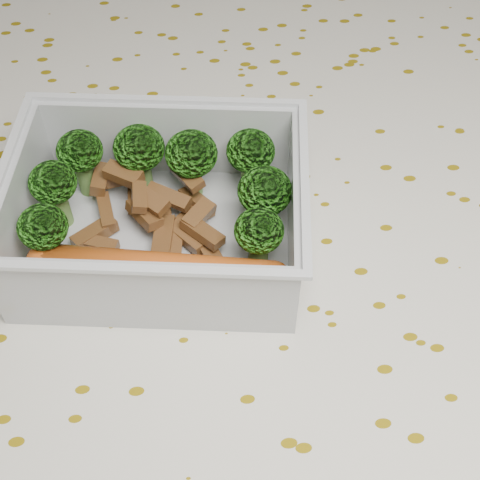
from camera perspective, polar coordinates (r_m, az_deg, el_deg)
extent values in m
cube|color=brown|center=(0.48, 0.30, -4.74)|extent=(1.40, 0.90, 0.04)
cube|color=silver|center=(0.46, 0.31, -3.12)|extent=(1.46, 0.96, 0.01)
cube|color=silver|center=(0.88, -3.29, 18.82)|extent=(1.46, 0.01, 0.18)
cube|color=silver|center=(0.48, -6.69, -0.04)|extent=(0.21, 0.17, 0.00)
cube|color=silver|center=(0.50, -6.12, 8.55)|extent=(0.19, 0.03, 0.06)
cube|color=silver|center=(0.41, -8.21, -4.66)|extent=(0.19, 0.03, 0.06)
cube|color=silver|center=(0.45, 4.60, 2.26)|extent=(0.02, 0.13, 0.06)
cube|color=silver|center=(0.47, -18.07, 2.83)|extent=(0.02, 0.13, 0.06)
cube|color=silver|center=(0.48, -6.38, 11.80)|extent=(0.20, 0.03, 0.00)
cube|color=silver|center=(0.38, -8.85, -2.50)|extent=(0.20, 0.03, 0.00)
cube|color=silver|center=(0.42, 5.55, 5.15)|extent=(0.03, 0.14, 0.00)
cube|color=silver|center=(0.45, -19.66, 5.57)|extent=(0.03, 0.14, 0.00)
cylinder|color=#608C3F|center=(0.51, -12.99, 5.29)|extent=(0.02, 0.02, 0.03)
ellipsoid|color=#369020|center=(0.49, -13.53, 7.42)|extent=(0.03, 0.03, 0.03)
cylinder|color=#608C3F|center=(0.50, -8.27, 5.61)|extent=(0.02, 0.02, 0.03)
ellipsoid|color=#369020|center=(0.48, -8.62, 7.78)|extent=(0.04, 0.04, 0.03)
cylinder|color=#608C3F|center=(0.49, -4.01, 5.16)|extent=(0.02, 0.02, 0.03)
ellipsoid|color=#369020|center=(0.48, -4.18, 7.35)|extent=(0.04, 0.04, 0.03)
cylinder|color=#608C3F|center=(0.49, 0.87, 5.40)|extent=(0.02, 0.02, 0.03)
ellipsoid|color=#369020|center=(0.48, 0.91, 7.60)|extent=(0.03, 0.03, 0.03)
cylinder|color=#608C3F|center=(0.49, -15.05, 2.65)|extent=(0.02, 0.02, 0.03)
ellipsoid|color=#369020|center=(0.47, -15.69, 4.76)|extent=(0.03, 0.03, 0.03)
cylinder|color=#608C3F|center=(0.47, 2.05, 2.03)|extent=(0.02, 0.02, 0.03)
ellipsoid|color=#369020|center=(0.45, 2.14, 4.21)|extent=(0.04, 0.04, 0.03)
cylinder|color=#608C3F|center=(0.46, -15.78, -0.98)|extent=(0.02, 0.02, 0.03)
ellipsoid|color=#369020|center=(0.44, -16.48, 1.09)|extent=(0.03, 0.03, 0.03)
cylinder|color=#608C3F|center=(0.44, 1.56, -1.36)|extent=(0.02, 0.02, 0.03)
ellipsoid|color=#369020|center=(0.42, 1.64, 0.79)|extent=(0.03, 0.03, 0.03)
cube|color=brown|center=(0.50, -8.94, 3.73)|extent=(0.01, 0.03, 0.01)
cube|color=brown|center=(0.46, -3.56, 2.15)|extent=(0.03, 0.03, 0.01)
cube|color=brown|center=(0.47, -8.61, 3.65)|extent=(0.01, 0.03, 0.01)
cube|color=brown|center=(0.50, -10.79, 5.20)|extent=(0.03, 0.01, 0.01)
cube|color=brown|center=(0.49, -11.35, 2.33)|extent=(0.01, 0.03, 0.01)
cube|color=brown|center=(0.50, -11.84, 5.10)|extent=(0.02, 0.03, 0.01)
cube|color=brown|center=(0.48, -6.50, 1.92)|extent=(0.01, 0.03, 0.01)
cube|color=brown|center=(0.46, -5.76, 0.00)|extent=(0.02, 0.03, 0.01)
cube|color=brown|center=(0.47, -8.16, 2.24)|extent=(0.03, 0.03, 0.01)
cube|color=brown|center=(0.48, -4.17, 1.99)|extent=(0.03, 0.03, 0.01)
cube|color=brown|center=(0.48, -4.53, 5.48)|extent=(0.03, 0.03, 0.01)
cube|color=brown|center=(0.46, -2.77, -0.74)|extent=(0.02, 0.03, 0.01)
cube|color=brown|center=(0.48, -12.30, 0.54)|extent=(0.03, 0.03, 0.01)
cube|color=brown|center=(0.48, -6.13, 3.68)|extent=(0.03, 0.03, 0.01)
cube|color=brown|center=(0.46, -7.52, 3.29)|extent=(0.03, 0.03, 0.01)
cube|color=brown|center=(0.46, -6.50, 0.17)|extent=(0.02, 0.04, 0.01)
cube|color=brown|center=(0.48, -9.91, 5.51)|extent=(0.03, 0.03, 0.01)
cube|color=brown|center=(0.46, -4.43, 0.32)|extent=(0.03, 0.03, 0.01)
cube|color=brown|center=(0.46, -3.22, 0.69)|extent=(0.03, 0.03, 0.01)
cube|color=brown|center=(0.47, -11.92, -0.38)|extent=(0.03, 0.02, 0.01)
cube|color=brown|center=(0.49, -3.73, 3.20)|extent=(0.03, 0.03, 0.01)
cylinder|color=#C05118|center=(0.43, -7.00, -2.72)|extent=(0.15, 0.06, 0.03)
sphere|color=#C05118|center=(0.43, 2.77, -3.51)|extent=(0.03, 0.03, 0.03)
sphere|color=#C05118|center=(0.45, -16.19, -1.91)|extent=(0.03, 0.03, 0.03)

